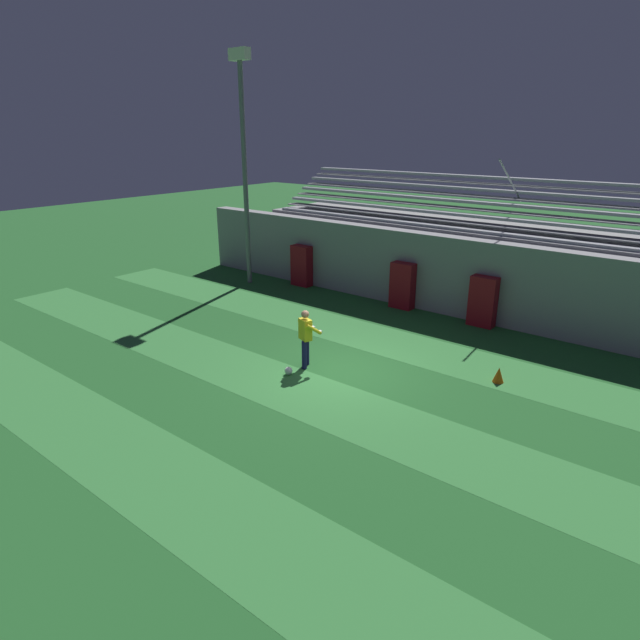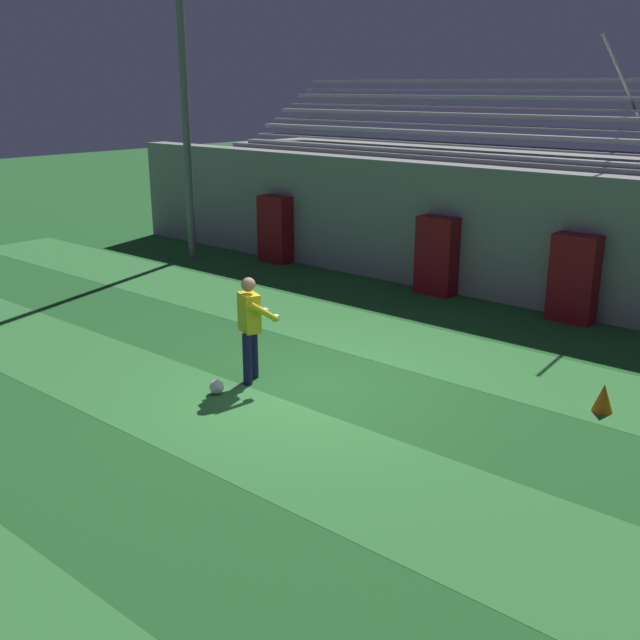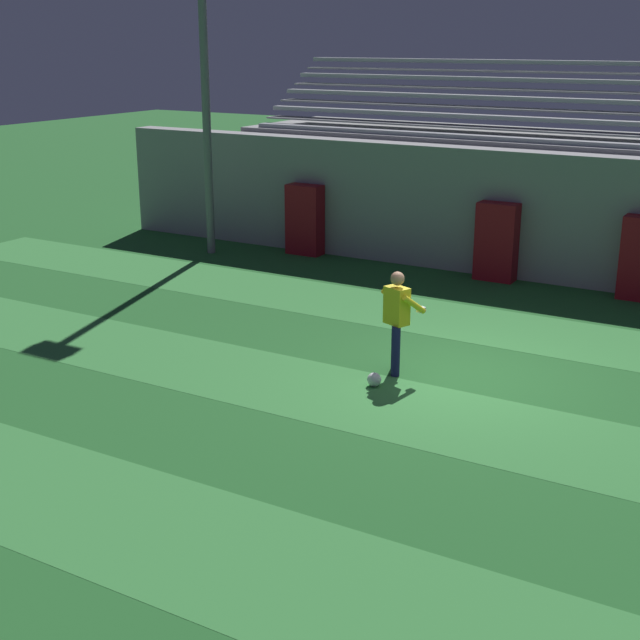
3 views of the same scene
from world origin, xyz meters
name	(u,v)px [view 2 (image 2 of 3)]	position (x,y,z in m)	size (l,w,h in m)	color
ground_plane	(312,390)	(0.00, 0.00, 0.00)	(80.00, 80.00, 0.00)	#236028
turf_stripe_mid	(233,425)	(0.00, -1.65, 0.00)	(28.00, 2.18, 0.01)	#38843D
turf_stripe_far	(411,345)	(0.00, 2.70, 0.00)	(28.00, 2.18, 0.01)	#38843D
back_wall	(515,237)	(0.00, 6.50, 1.40)	(24.00, 0.60, 2.80)	gray
padding_pillar_gate_left	(437,256)	(-1.55, 5.95, 0.86)	(0.89, 0.44, 1.72)	maroon
padding_pillar_gate_right	(574,278)	(1.55, 5.95, 0.86)	(0.89, 0.44, 1.72)	maroon
padding_pillar_far_left	(275,229)	(-6.47, 5.95, 0.86)	(0.89, 0.44, 1.72)	maroon
bleacher_stand	(562,218)	(0.00, 8.84, 1.50)	(18.00, 4.05, 5.43)	gray
floodlight_pole	(181,31)	(-8.57, 4.90, 5.74)	(0.90, 0.36, 9.26)	slate
goalkeeper	(251,323)	(-0.96, -0.33, 0.95)	(0.71, 0.69, 1.67)	#19194C
soccer_ball	(217,387)	(-0.99, -1.05, 0.11)	(0.22, 0.22, 0.22)	white
traffic_cone	(603,398)	(3.66, 2.08, 0.21)	(0.30, 0.30, 0.42)	orange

